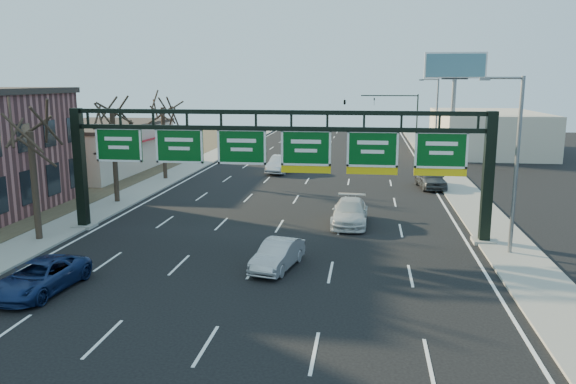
# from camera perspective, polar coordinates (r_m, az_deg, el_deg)

# --- Properties ---
(ground) EXTENTS (160.00, 160.00, 0.00)m
(ground) POSITION_cam_1_polar(r_m,az_deg,el_deg) (25.13, -4.45, -9.22)
(ground) COLOR black
(ground) RESTS_ON ground
(sidewalk_left) EXTENTS (3.00, 120.00, 0.12)m
(sidewalk_left) POSITION_cam_1_polar(r_m,az_deg,el_deg) (47.39, -14.42, 0.29)
(sidewalk_left) COLOR gray
(sidewalk_left) RESTS_ON ground
(sidewalk_right) EXTENTS (3.00, 120.00, 0.12)m
(sidewalk_right) POSITION_cam_1_polar(r_m,az_deg,el_deg) (44.50, 17.73, -0.59)
(sidewalk_right) COLOR gray
(sidewalk_right) RESTS_ON ground
(dirt_strip_left) EXTENTS (21.00, 120.00, 0.06)m
(dirt_strip_left) POSITION_cam_1_polar(r_m,az_deg,el_deg) (53.24, -26.65, 0.59)
(dirt_strip_left) COLOR #473D2B
(dirt_strip_left) RESTS_ON ground
(lane_markings) EXTENTS (21.60, 120.00, 0.01)m
(lane_markings) POSITION_cam_1_polar(r_m,az_deg,el_deg) (44.16, 1.14, -0.21)
(lane_markings) COLOR white
(lane_markings) RESTS_ON ground
(sign_gantry) EXTENTS (24.60, 1.20, 7.20)m
(sign_gantry) POSITION_cam_1_polar(r_m,az_deg,el_deg) (31.65, -1.17, 3.72)
(sign_gantry) COLOR black
(sign_gantry) RESTS_ON ground
(cream_strip) EXTENTS (10.90, 18.40, 4.70)m
(cream_strip) POSITION_cam_1_polar(r_m,az_deg,el_deg) (58.77, -19.06, 4.36)
(cream_strip) COLOR #C0B39F
(cream_strip) RESTS_ON ground
(building_right_distant) EXTENTS (12.00, 20.00, 5.00)m
(building_right_distant) POSITION_cam_1_polar(r_m,az_deg,el_deg) (74.72, 19.55, 5.78)
(building_right_distant) COLOR #C0B39F
(building_right_distant) RESTS_ON ground
(tree_gantry) EXTENTS (3.60, 3.60, 8.48)m
(tree_gantry) POSITION_cam_1_polar(r_m,az_deg,el_deg) (33.30, -24.89, 7.36)
(tree_gantry) COLOR #2E231A
(tree_gantry) RESTS_ON sidewalk_left
(tree_mid) EXTENTS (3.60, 3.60, 9.24)m
(tree_mid) POSITION_cam_1_polar(r_m,az_deg,el_deg) (42.03, -17.55, 9.48)
(tree_mid) COLOR #2E231A
(tree_mid) RESTS_ON sidewalk_left
(tree_far) EXTENTS (3.60, 3.60, 8.86)m
(tree_far) POSITION_cam_1_polar(r_m,az_deg,el_deg) (51.25, -12.68, 9.53)
(tree_far) COLOR #2E231A
(tree_far) RESTS_ON sidewalk_left
(streetlight_near) EXTENTS (2.15, 0.22, 9.00)m
(streetlight_near) POSITION_cam_1_polar(r_m,az_deg,el_deg) (30.09, 22.01, 3.39)
(streetlight_near) COLOR slate
(streetlight_near) RESTS_ON sidewalk_right
(streetlight_far) EXTENTS (2.15, 0.22, 9.00)m
(streetlight_far) POSITION_cam_1_polar(r_m,az_deg,el_deg) (63.49, 14.75, 7.54)
(streetlight_far) COLOR slate
(streetlight_far) RESTS_ON sidewalk_right
(billboard_right) EXTENTS (7.00, 0.50, 12.00)m
(billboard_right) POSITION_cam_1_polar(r_m,az_deg,el_deg) (68.66, 16.58, 11.03)
(billboard_right) COLOR slate
(billboard_right) RESTS_ON ground
(traffic_signal_mast) EXTENTS (10.16, 0.54, 7.00)m
(traffic_signal_mast) POSITION_cam_1_polar(r_m,az_deg,el_deg) (78.04, 8.51, 8.71)
(traffic_signal_mast) COLOR black
(traffic_signal_mast) RESTS_ON ground
(car_blue_suv) EXTENTS (2.62, 4.99, 1.34)m
(car_blue_suv) POSITION_cam_1_polar(r_m,az_deg,el_deg) (26.04, -23.84, -7.87)
(car_blue_suv) COLOR navy
(car_blue_suv) RESTS_ON ground
(car_silver_sedan) EXTENTS (2.26, 4.28, 1.34)m
(car_silver_sedan) POSITION_cam_1_polar(r_m,az_deg,el_deg) (26.72, -1.06, -6.40)
(car_silver_sedan) COLOR #A1A1A5
(car_silver_sedan) RESTS_ON ground
(car_white_wagon) EXTENTS (2.22, 5.28, 1.52)m
(car_white_wagon) POSITION_cam_1_polar(r_m,az_deg,el_deg) (34.99, 6.30, -2.06)
(car_white_wagon) COLOR silver
(car_white_wagon) RESTS_ON ground
(car_grey_far) EXTENTS (2.52, 5.07, 1.66)m
(car_grey_far) POSITION_cam_1_polar(r_m,az_deg,el_deg) (48.03, 14.28, 1.37)
(car_grey_far) COLOR #3D4042
(car_grey_far) RESTS_ON ground
(car_silver_distant) EXTENTS (2.33, 5.15, 1.64)m
(car_silver_distant) POSITION_cam_1_polar(r_m,az_deg,el_deg) (54.50, -0.76, 2.85)
(car_silver_distant) COLOR silver
(car_silver_distant) RESTS_ON ground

